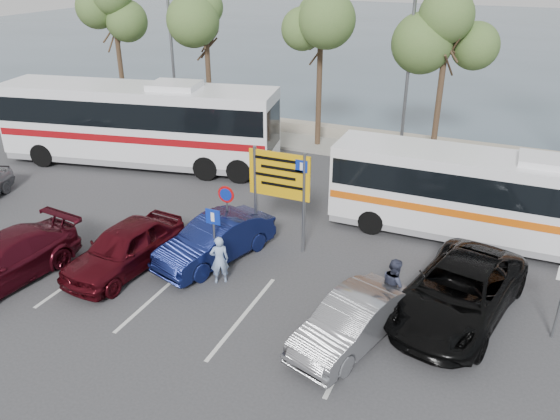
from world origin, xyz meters
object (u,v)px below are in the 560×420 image
at_px(suv_black, 458,292).
at_px(car_blue, 215,240).
at_px(car_maroon, 2,261).
at_px(pedestrian_far, 394,285).
at_px(street_lamp_right, 408,67).
at_px(car_silver_b, 352,321).
at_px(car_red, 125,247).
at_px(street_lamp_left, 171,49).
at_px(coach_bus_left, 140,127).
at_px(pedestrian_near, 219,260).
at_px(direction_sign, 279,183).
at_px(coach_bus_right, 487,200).

bearing_deg(suv_black, car_blue, -167.07).
height_order(car_maroon, pedestrian_far, pedestrian_far).
xyz_separation_m(street_lamp_right, car_silver_b, (1.85, -14.38, -3.92)).
xyz_separation_m(car_maroon, car_red, (3.00, 2.20, 0.04)).
relative_size(street_lamp_left, car_red, 1.76).
relative_size(coach_bus_left, car_silver_b, 3.28).
distance_m(car_blue, pedestrian_far, 6.15).
distance_m(street_lamp_left, car_silver_b, 21.05).
bearing_deg(street_lamp_right, car_maroon, -119.52).
bearing_deg(suv_black, pedestrian_near, -157.57).
distance_m(coach_bus_left, car_silver_b, 16.03).
xyz_separation_m(direction_sign, car_maroon, (-7.00, -5.57, -1.69)).
bearing_deg(pedestrian_far, car_maroon, 75.47).
xyz_separation_m(coach_bus_right, car_silver_b, (-2.65, -7.36, -0.90)).
height_order(direction_sign, coach_bus_left, coach_bus_left).
xyz_separation_m(street_lamp_left, coach_bus_left, (1.60, -5.45, -2.70)).
height_order(coach_bus_right, pedestrian_far, coach_bus_right).
relative_size(street_lamp_left, car_maroon, 1.57).
bearing_deg(car_red, car_silver_b, 0.25).
relative_size(street_lamp_left, pedestrian_far, 4.73).
distance_m(car_red, suv_black, 10.39).
xyz_separation_m(car_maroon, pedestrian_far, (11.53, 3.38, 0.11)).
bearing_deg(direction_sign, pedestrian_far, -25.90).
relative_size(coach_bus_left, suv_black, 2.39).
xyz_separation_m(suv_black, car_silver_b, (-2.40, -2.36, -0.10)).
distance_m(street_lamp_right, coach_bus_left, 12.92).
height_order(street_lamp_right, suv_black, street_lamp_right).
xyz_separation_m(coach_bus_right, car_blue, (-8.10, -5.00, -0.84)).
bearing_deg(car_red, pedestrian_near, 14.05).
height_order(street_lamp_right, coach_bus_right, street_lamp_right).
xyz_separation_m(street_lamp_left, pedestrian_far, (15.53, -12.52, -3.75)).
bearing_deg(direction_sign, street_lamp_left, 136.83).
relative_size(car_red, car_silver_b, 1.11).
relative_size(street_lamp_left, car_blue, 1.80).
height_order(coach_bus_left, car_red, coach_bus_left).
bearing_deg(street_lamp_left, street_lamp_right, 0.00).
bearing_deg(pedestrian_far, coach_bus_left, 32.25).
xyz_separation_m(coach_bus_right, suv_black, (-0.25, -5.00, -0.79)).
bearing_deg(street_lamp_left, car_maroon, -75.88).
xyz_separation_m(car_red, suv_black, (10.25, 1.68, 0.00)).
bearing_deg(street_lamp_right, pedestrian_far, -78.58).
xyz_separation_m(coach_bus_left, car_blue, (7.80, -6.57, -1.17)).
height_order(street_lamp_left, suv_black, street_lamp_left).
height_order(street_lamp_right, car_red, street_lamp_right).
height_order(street_lamp_left, car_silver_b, street_lamp_left).
relative_size(street_lamp_right, car_red, 1.76).
relative_size(street_lamp_left, pedestrian_near, 5.00).
height_order(street_lamp_right, car_silver_b, street_lamp_right).
bearing_deg(suv_black, street_lamp_right, 122.42).
xyz_separation_m(car_blue, suv_black, (7.85, 0.00, 0.05)).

